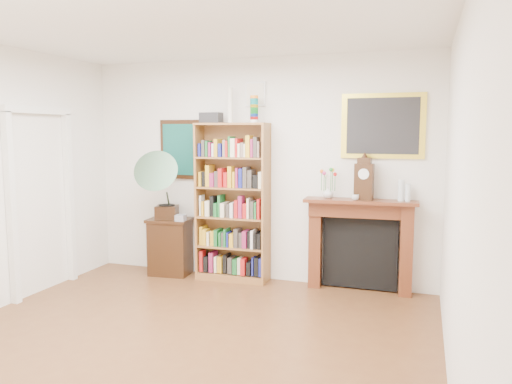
# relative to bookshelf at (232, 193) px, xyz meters

# --- Properties ---
(room) EXTENTS (4.51, 5.01, 2.81)m
(room) POSITION_rel_bookshelf_xyz_m (0.25, -2.32, 0.28)
(room) COLOR brown
(room) RESTS_ON ground
(door_casing) EXTENTS (0.08, 1.02, 2.17)m
(door_casing) POSITION_rel_bookshelf_xyz_m (-1.95, -1.12, 0.15)
(door_casing) COLOR white
(door_casing) RESTS_ON left_wall
(teal_poster) EXTENTS (0.58, 0.04, 0.78)m
(teal_poster) POSITION_rel_bookshelf_xyz_m (-0.80, 0.16, 0.54)
(teal_poster) COLOR black
(teal_poster) RESTS_ON back_wall
(small_picture) EXTENTS (0.26, 0.04, 0.30)m
(small_picture) POSITION_rel_bookshelf_xyz_m (0.25, 0.16, 1.24)
(small_picture) COLOR white
(small_picture) RESTS_ON back_wall
(gilt_painting) EXTENTS (0.95, 0.04, 0.75)m
(gilt_painting) POSITION_rel_bookshelf_xyz_m (1.80, 0.16, 0.84)
(gilt_painting) COLOR yellow
(gilt_painting) RESTS_ON back_wall
(bookshelf) EXTENTS (0.92, 0.35, 2.29)m
(bookshelf) POSITION_rel_bookshelf_xyz_m (0.00, 0.00, 0.00)
(bookshelf) COLOR brown
(bookshelf) RESTS_ON floor
(side_cabinet) EXTENTS (0.58, 0.45, 0.75)m
(side_cabinet) POSITION_rel_bookshelf_xyz_m (-0.87, -0.04, -0.74)
(side_cabinet) COLOR black
(side_cabinet) RESTS_ON floor
(fireplace) EXTENTS (1.32, 0.37, 1.10)m
(fireplace) POSITION_rel_bookshelf_xyz_m (1.59, 0.09, -0.47)
(fireplace) COLOR #542B13
(fireplace) RESTS_ON floor
(gramophone) EXTENTS (0.72, 0.81, 0.90)m
(gramophone) POSITION_rel_bookshelf_xyz_m (-0.92, -0.17, 0.14)
(gramophone) COLOR black
(gramophone) RESTS_ON side_cabinet
(cd_stack) EXTENTS (0.13, 0.13, 0.08)m
(cd_stack) POSITION_rel_bookshelf_xyz_m (-0.65, -0.15, -0.33)
(cd_stack) COLOR #A3A2AE
(cd_stack) RESTS_ON side_cabinet
(mantel_clock) EXTENTS (0.22, 0.14, 0.49)m
(mantel_clock) POSITION_rel_bookshelf_xyz_m (1.62, 0.02, 0.22)
(mantel_clock) COLOR black
(mantel_clock) RESTS_ON fireplace
(flower_vase) EXTENTS (0.14, 0.14, 0.13)m
(flower_vase) POSITION_rel_bookshelf_xyz_m (1.21, 0.05, 0.05)
(flower_vase) COLOR silver
(flower_vase) RESTS_ON fireplace
(teacup) EXTENTS (0.09, 0.09, 0.07)m
(teacup) POSITION_rel_bookshelf_xyz_m (1.54, -0.03, 0.02)
(teacup) COLOR silver
(teacup) RESTS_ON fireplace
(bottle_left) EXTENTS (0.07, 0.07, 0.24)m
(bottle_left) POSITION_rel_bookshelf_xyz_m (2.04, 0.06, 0.10)
(bottle_left) COLOR silver
(bottle_left) RESTS_ON fireplace
(bottle_right) EXTENTS (0.06, 0.06, 0.20)m
(bottle_right) POSITION_rel_bookshelf_xyz_m (2.11, 0.06, 0.08)
(bottle_right) COLOR silver
(bottle_right) RESTS_ON fireplace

